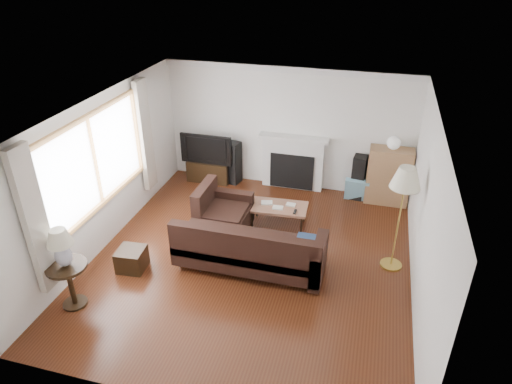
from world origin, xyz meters
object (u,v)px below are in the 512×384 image
(tv_stand, at_px, (209,170))
(side_table, at_px, (71,285))
(bookshelf, at_px, (389,176))
(floor_lamp, at_px, (399,219))
(sectional_sofa, at_px, (250,246))
(coffee_table, at_px, (278,215))

(tv_stand, distance_m, side_table, 4.19)
(bookshelf, relative_size, floor_lamp, 0.65)
(sectional_sofa, bearing_deg, coffee_table, 83.11)
(side_table, bearing_deg, coffee_table, 50.03)
(bookshelf, xyz_separation_m, coffee_table, (-1.86, -1.38, -0.37))
(coffee_table, height_order, floor_lamp, floor_lamp)
(side_table, bearing_deg, bookshelf, 44.79)
(tv_stand, height_order, sectional_sofa, sectional_sofa)
(bookshelf, distance_m, floor_lamp, 2.11)
(bookshelf, xyz_separation_m, floor_lamp, (0.14, -2.09, 0.30))
(tv_stand, bearing_deg, side_table, -97.08)
(tv_stand, bearing_deg, floor_lamp, -28.26)
(tv_stand, xyz_separation_m, side_table, (-0.52, -4.15, 0.12))
(floor_lamp, bearing_deg, tv_stand, 151.74)
(sectional_sofa, xyz_separation_m, floor_lamp, (2.16, 0.61, 0.46))
(floor_lamp, distance_m, side_table, 4.85)
(tv_stand, relative_size, bookshelf, 0.80)
(tv_stand, height_order, floor_lamp, floor_lamp)
(floor_lamp, xyz_separation_m, side_table, (-4.35, -2.09, -0.52))
(bookshelf, relative_size, sectional_sofa, 0.45)
(tv_stand, relative_size, floor_lamp, 0.52)
(tv_stand, distance_m, sectional_sofa, 3.16)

